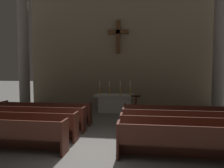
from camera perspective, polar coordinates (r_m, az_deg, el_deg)
ground_plane at (r=5.54m, az=-6.18°, el=-20.33°), size 80.00×80.00×0.00m
pew_left_row_2 at (r=7.25m, az=-26.06°, el=-10.89°), size 4.01×0.50×0.95m
pew_left_row_3 at (r=8.05m, az=-22.23°, el=-9.37°), size 4.01×0.50×0.95m
pew_left_row_4 at (r=8.88m, az=-19.13°, el=-8.10°), size 4.01×0.50×0.95m
pew_right_row_1 at (r=5.41m, az=24.06°, el=-15.80°), size 4.01×0.50×0.95m
pew_right_row_2 at (r=6.30m, az=21.47°, el=-12.98°), size 4.01×0.50×0.95m
pew_right_row_3 at (r=7.20m, az=19.56°, el=-10.84°), size 4.01×0.50×0.95m
pew_right_row_4 at (r=8.12m, az=18.11°, el=-9.17°), size 4.01×0.50×0.95m
column_left_second at (r=12.68m, az=-24.79°, el=8.68°), size 0.91×0.91×7.06m
column_right_second at (r=11.60m, az=29.35°, el=9.06°), size 0.91×0.91×7.06m
altar at (r=10.74m, az=0.83°, el=-5.60°), size 2.20×0.90×1.01m
candlestick_outer_left at (r=10.78m, az=-3.66°, el=-1.70°), size 0.16×0.16×0.75m
candlestick_inner_left at (r=10.69m, az=-0.76°, el=-1.74°), size 0.16×0.16×0.75m
candlestick_inner_right at (r=10.62m, az=2.45°, el=-1.78°), size 0.16×0.16×0.75m
candlestick_outer_right at (r=10.59m, az=5.42°, el=-1.81°), size 0.16×0.16×0.75m
apse_with_cross at (r=12.83m, az=1.94°, el=11.85°), size 11.93×0.50×8.18m
lectern at (r=9.49m, az=7.05°, el=-6.75°), size 0.44×0.36×1.15m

